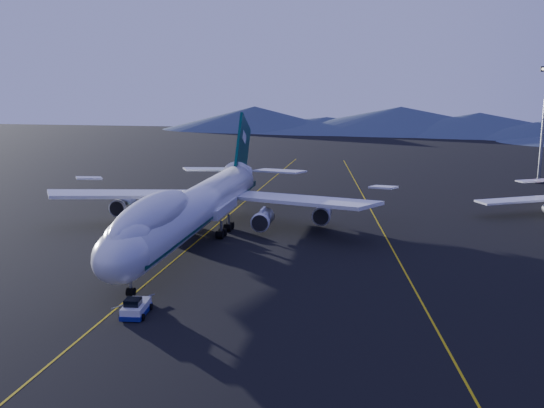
# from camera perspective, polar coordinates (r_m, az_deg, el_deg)

# --- Properties ---
(ground) EXTENTS (500.00, 500.00, 0.00)m
(ground) POSITION_cam_1_polar(r_m,az_deg,el_deg) (99.75, -7.03, -3.47)
(ground) COLOR black
(ground) RESTS_ON ground
(taxiway_line_main) EXTENTS (0.25, 220.00, 0.01)m
(taxiway_line_main) POSITION_cam_1_polar(r_m,az_deg,el_deg) (99.75, -7.03, -3.47)
(taxiway_line_main) COLOR #C4A70B
(taxiway_line_main) RESTS_ON ground
(taxiway_line_side) EXTENTS (28.08, 198.09, 0.01)m
(taxiway_line_side) POSITION_cam_1_polar(r_m,az_deg,el_deg) (104.90, 10.53, -2.83)
(taxiway_line_side) COLOR #C4A70B
(taxiway_line_side) RESTS_ON ground
(boeing_747) EXTENTS (59.62, 72.43, 19.37)m
(boeing_747) POSITION_cam_1_polar(r_m,az_deg,el_deg) (98.46, -7.10, -0.19)
(boeing_747) COLOR silver
(boeing_747) RESTS_ON ground
(pushback_tug) EXTENTS (3.13, 4.98, 2.07)m
(pushback_tug) POSITION_cam_1_polar(r_m,az_deg,el_deg) (70.04, -12.67, -9.62)
(pushback_tug) COLOR silver
(pushback_tug) RESTS_ON ground
(floodlight_mast) EXTENTS (3.63, 2.72, 29.36)m
(floodlight_mast) POSITION_cam_1_polar(r_m,az_deg,el_deg) (169.04, 24.18, 6.82)
(floodlight_mast) COLOR black
(floodlight_mast) RESTS_ON ground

